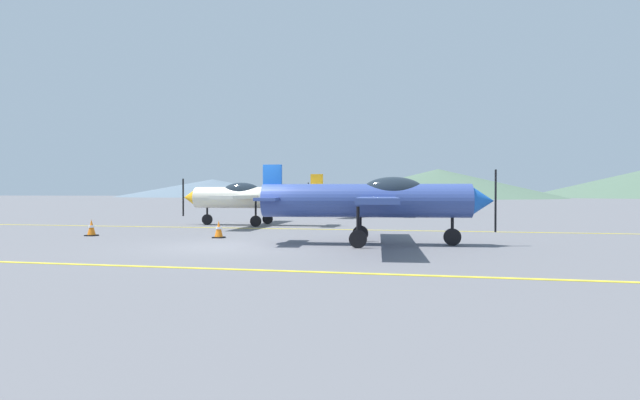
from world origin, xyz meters
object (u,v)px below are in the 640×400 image
airplane_mid (253,197)px  airplane_far (357,195)px  traffic_cone_side (91,228)px  airplane_near (374,199)px  traffic_cone_front (219,230)px  car_sedan (431,202)px

airplane_mid → airplane_far: same height
airplane_far → traffic_cone_side: (-7.20, -17.25, -1.07)m
airplane_near → airplane_far: bearing=99.5°
airplane_mid → traffic_cone_front: (1.13, -6.72, -1.07)m
airplane_near → traffic_cone_front: (-5.47, 1.25, -1.07)m
airplane_mid → car_sedan: (8.29, 17.08, -0.51)m
airplane_near → traffic_cone_side: size_ratio=13.64×
car_sedan → traffic_cone_side: bearing=-116.5°
car_sedan → traffic_cone_front: 24.87m
traffic_cone_front → traffic_cone_side: 4.79m
airplane_mid → car_sedan: airplane_mid is taller
airplane_far → traffic_cone_side: size_ratio=13.60×
airplane_far → car_sedan: (4.75, 6.73, -0.51)m
traffic_cone_side → airplane_far: bearing=67.3°
car_sedan → airplane_near: bearing=-93.9°
airplane_far → car_sedan: airplane_far is taller
traffic_cone_side → car_sedan: bearing=63.5°
airplane_mid → airplane_far: 10.94m
airplane_mid → traffic_cone_front: bearing=-80.5°
airplane_near → car_sedan: 25.12m
airplane_near → airplane_far: (-3.06, 18.32, 0.00)m
airplane_near → traffic_cone_front: size_ratio=13.64×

